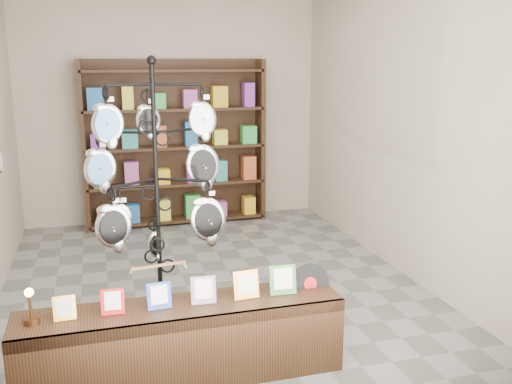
% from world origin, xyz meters
% --- Properties ---
extents(ground, '(5.00, 5.00, 0.00)m').
position_xyz_m(ground, '(0.00, 0.00, 0.00)').
color(ground, slate).
rests_on(ground, ground).
extents(room_envelope, '(5.00, 5.00, 5.00)m').
position_xyz_m(room_envelope, '(0.00, 0.00, 1.85)').
color(room_envelope, '#B5A592').
rests_on(room_envelope, ground).
extents(display_tree, '(1.14, 0.97, 2.23)m').
position_xyz_m(display_tree, '(-0.59, -0.92, 1.29)').
color(display_tree, black).
rests_on(display_tree, ground).
extents(front_shelf, '(2.24, 0.48, 0.79)m').
position_xyz_m(front_shelf, '(-0.53, -1.66, 0.28)').
color(front_shelf, black).
rests_on(front_shelf, ground).
extents(back_shelving, '(2.42, 0.36, 2.20)m').
position_xyz_m(back_shelving, '(0.00, 2.30, 1.03)').
color(back_shelving, black).
rests_on(back_shelving, ground).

